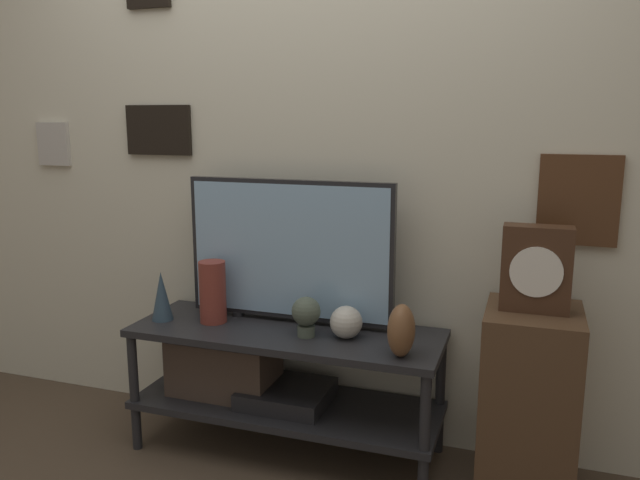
% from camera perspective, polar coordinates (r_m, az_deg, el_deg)
% --- Properties ---
extents(wall_back, '(6.40, 0.08, 2.70)m').
position_cam_1_polar(wall_back, '(2.72, -1.21, 10.08)').
color(wall_back, beige).
rests_on(wall_back, ground_plane).
extents(media_console, '(1.29, 0.46, 0.54)m').
position_cam_1_polar(media_console, '(2.72, -5.25, -11.89)').
color(media_console, '#232326').
rests_on(media_console, ground_plane).
extents(television, '(0.90, 0.05, 0.61)m').
position_cam_1_polar(television, '(2.62, -2.82, -0.94)').
color(television, black).
rests_on(television, media_console).
extents(vase_slim_bronze, '(0.09, 0.09, 0.21)m').
position_cam_1_polar(vase_slim_bronze, '(2.78, -14.28, -4.97)').
color(vase_slim_bronze, '#2D4251').
rests_on(vase_slim_bronze, media_console).
extents(vase_urn_stoneware, '(0.10, 0.13, 0.20)m').
position_cam_1_polar(vase_urn_stoneware, '(2.32, 7.44, -8.21)').
color(vase_urn_stoneware, brown).
rests_on(vase_urn_stoneware, media_console).
extents(vase_round_glass, '(0.13, 0.13, 0.13)m').
position_cam_1_polar(vase_round_glass, '(2.50, 2.40, -7.52)').
color(vase_round_glass, beige).
rests_on(vase_round_glass, media_console).
extents(vase_tall_ceramic, '(0.11, 0.11, 0.27)m').
position_cam_1_polar(vase_tall_ceramic, '(2.70, -9.79, -4.70)').
color(vase_tall_ceramic, brown).
rests_on(vase_tall_ceramic, media_console).
extents(decorative_bust, '(0.12, 0.12, 0.16)m').
position_cam_1_polar(decorative_bust, '(2.50, -1.28, -6.76)').
color(decorative_bust, '#4C5647').
rests_on(decorative_bust, media_console).
extents(side_table, '(0.34, 0.39, 0.71)m').
position_cam_1_polar(side_table, '(2.54, 18.51, -13.82)').
color(side_table, '#513823').
rests_on(side_table, ground_plane).
extents(mantel_clock, '(0.24, 0.11, 0.31)m').
position_cam_1_polar(mantel_clock, '(2.37, 19.16, -2.50)').
color(mantel_clock, '#422819').
rests_on(mantel_clock, side_table).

